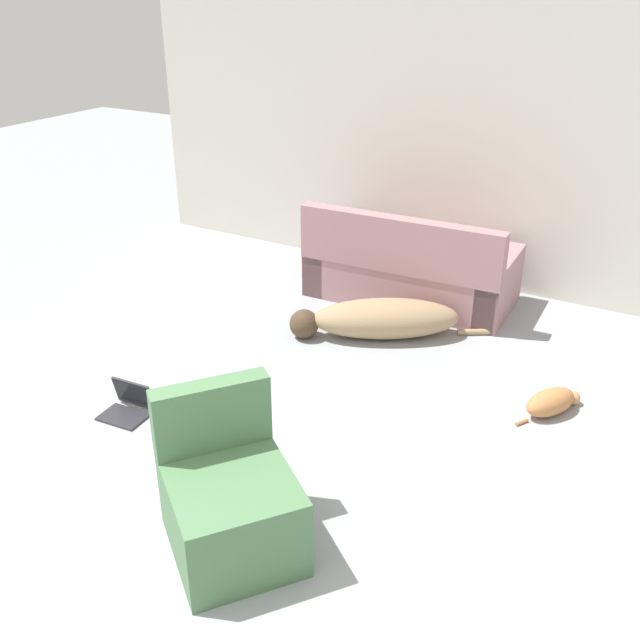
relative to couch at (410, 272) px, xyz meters
The scene contains 6 objects.
wall_back 1.27m from the couch, 64.26° to the left, with size 6.93×0.06×2.59m.
couch is the anchor object (origin of this frame).
dog 0.79m from the couch, 84.08° to the right, with size 1.48×0.98×0.31m.
cat 1.98m from the couch, 38.13° to the right, with size 0.36×0.52×0.17m.
laptop_open 2.75m from the couch, 108.81° to the right, with size 0.32×0.28×0.22m.
side_chair 3.27m from the couch, 82.66° to the right, with size 0.91×0.89×0.82m.
Camera 1 is at (1.87, -1.38, 2.65)m, focal length 40.00 mm.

